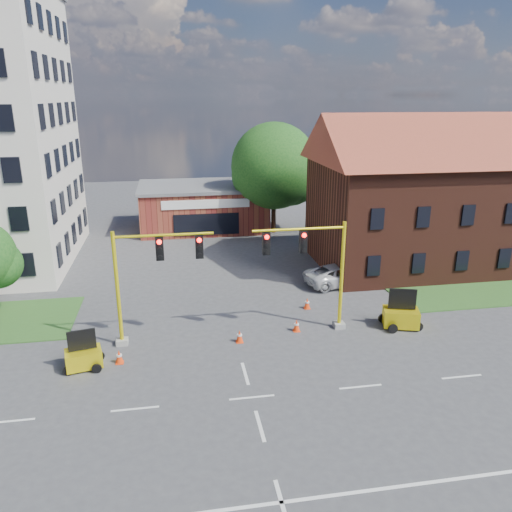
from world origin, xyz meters
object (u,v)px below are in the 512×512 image
at_px(trailer_west, 84,357).
at_px(pickup_white, 341,275).
at_px(signal_mast_east, 313,264).
at_px(signal_mast_west, 149,273).
at_px(trailer_east, 401,316).

bearing_deg(trailer_west, pickup_white, 15.95).
bearing_deg(signal_mast_east, pickup_white, 58.78).
bearing_deg(signal_mast_west, trailer_west, -146.59).
bearing_deg(trailer_west, signal_mast_west, 20.79).
distance_m(signal_mast_east, trailer_west, 12.60).
bearing_deg(pickup_white, trailer_east, 178.23).
relative_size(signal_mast_west, trailer_east, 2.78).
height_order(signal_mast_west, signal_mast_east, same).
xyz_separation_m(signal_mast_west, trailer_west, (-3.25, -2.14, -3.32)).
distance_m(trailer_west, pickup_white, 18.12).
distance_m(trailer_west, trailer_east, 17.15).
relative_size(trailer_west, trailer_east, 0.86).
bearing_deg(signal_mast_east, trailer_west, -169.84).
height_order(trailer_east, pickup_white, trailer_east).
height_order(trailer_west, pickup_white, trailer_west).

